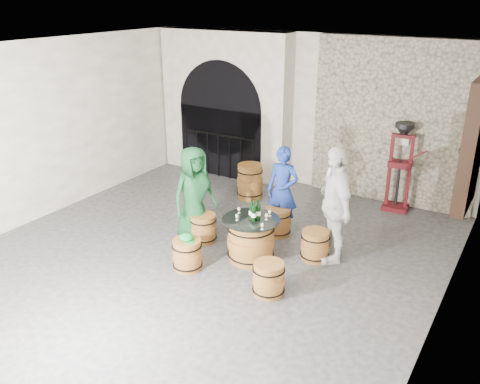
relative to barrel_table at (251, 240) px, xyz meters
The scene contains 30 objects.
ground 0.88m from the barrel_table, 146.10° to the right, with size 8.00×8.00×0.00m, color #2C2C2F.
wall_back 3.82m from the barrel_table, 100.75° to the left, with size 8.00×8.00×0.00m, color silver.
wall_left 4.38m from the barrel_table, behind, with size 8.00×8.00×0.00m, color silver.
wall_right 3.13m from the barrel_table, ahead, with size 8.00×8.00×0.00m, color silver.
ceiling 2.97m from the barrel_table, 146.10° to the right, with size 8.00×8.00×0.00m, color beige.
stone_facing_panel 3.87m from the barrel_table, 72.10° to the left, with size 3.20×0.12×3.18m, color tan.
arched_opening 4.35m from the barrel_table, 128.08° to the left, with size 3.10×0.60×3.19m.
shuttered_window 3.64m from the barrel_table, 35.74° to the left, with size 0.23×1.10×2.00m.
barrel_table is the anchor object (origin of this frame).
barrel_stool_left 1.02m from the barrel_table, behind, with size 0.46×0.46×0.49m.
barrel_stool_far 1.02m from the barrel_table, 92.46° to the left, with size 0.46×0.46×0.49m.
barrel_stool_right 1.02m from the barrel_table, 31.96° to the left, with size 0.46×0.46×0.49m.
barrel_stool_near_right 1.02m from the barrel_table, 45.61° to the right, with size 0.46×0.46×0.49m.
barrel_stool_near_left 1.02m from the barrel_table, 131.93° to the right, with size 0.46×0.46×0.49m.
green_cap 1.03m from the barrel_table, 131.74° to the right, with size 0.25×0.21×0.11m.
person_green 1.29m from the barrel_table, behind, with size 0.79×0.52×1.62m, color #124120.
person_blue 1.24m from the barrel_table, 92.46° to the left, with size 0.56×0.37×1.54m, color navy.
person_white 1.40m from the barrel_table, 31.96° to the left, with size 1.09×0.45×1.86m, color silver.
wine_bottle_left 0.48m from the barrel_table, 105.51° to the left, with size 0.08×0.08×0.32m.
wine_bottle_center 0.49m from the barrel_table, 27.29° to the right, with size 0.08×0.08×0.32m.
wine_bottle_right 0.49m from the barrel_table, 32.83° to the left, with size 0.08×0.08×0.32m.
tasting_glass_a 0.46m from the barrel_table, 137.70° to the right, with size 0.05×0.05×0.10m, color #A66D20, non-canonical shape.
tasting_glass_b 0.46m from the barrel_table, 26.00° to the left, with size 0.05×0.05×0.10m, color #A66D20, non-canonical shape.
tasting_glass_c 0.52m from the barrel_table, 100.26° to the left, with size 0.05×0.05×0.10m, color #A66D20, non-canonical shape.
tasting_glass_d 0.51m from the barrel_table, 52.48° to the left, with size 0.05×0.05×0.10m, color #A66D20, non-canonical shape.
tasting_glass_e 0.56m from the barrel_table, 35.34° to the right, with size 0.05×0.05×0.10m, color #A66D20, non-canonical shape.
tasting_glass_f 0.50m from the barrel_table, 160.13° to the left, with size 0.05×0.05×0.10m, color #A66D20, non-canonical shape.
side_barrel 2.58m from the barrel_table, 120.56° to the left, with size 0.53×0.53×0.71m.
corking_press 3.53m from the barrel_table, 66.01° to the left, with size 0.72×0.42×1.72m.
control_box 3.81m from the barrel_table, 68.00° to the left, with size 0.18×0.10×0.22m, color silver.
Camera 1 is at (4.21, -5.69, 3.96)m, focal length 38.00 mm.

